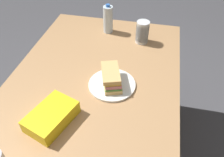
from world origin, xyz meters
name	(u,v)px	position (x,y,z in m)	size (l,w,h in m)	color
ground_plane	(97,157)	(0.00, 0.00, 0.00)	(8.00, 8.00, 0.00)	#4C4C51
dining_table	(92,98)	(0.00, 0.00, 0.68)	(1.48, 0.94, 0.78)	tan
paper_plate	(112,84)	(0.03, -0.11, 0.78)	(0.25, 0.25, 0.01)	white
sandwich	(112,78)	(0.03, -0.11, 0.83)	(0.20, 0.15, 0.08)	#DBB26B
chip_bag	(52,117)	(-0.26, 0.10, 0.81)	(0.23, 0.15, 0.07)	yellow
water_bottle_tall	(108,19)	(0.56, 0.03, 0.87)	(0.07, 0.07, 0.20)	silver
plastic_cup_stack	(142,32)	(0.48, -0.22, 0.85)	(0.08, 0.08, 0.15)	silver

